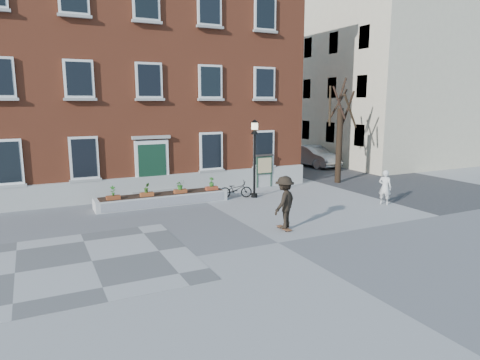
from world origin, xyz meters
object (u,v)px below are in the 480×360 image
bicycle (236,189)px  skateboarder (284,202)px  notice_board (264,165)px  parked_car (313,156)px  lamp_post (255,148)px  bystander (385,187)px

bicycle → skateboarder: skateboarder is taller
notice_board → parked_car: bearing=36.7°
notice_board → lamp_post: bearing=-129.9°
parked_car → lamp_post: (-8.94, -7.46, 1.77)m
notice_board → skateboarder: bearing=-114.1°
parked_car → lamp_post: 11.78m
bicycle → notice_board: size_ratio=0.88×
lamp_post → notice_board: size_ratio=2.10×
bicycle → bystander: bystander is taller
parked_car → skateboarder: 16.65m
bystander → notice_board: size_ratio=0.88×
bystander → lamp_post: bearing=21.7°
lamp_post → bystander: bearing=-40.3°
parked_car → bystander: 12.25m
skateboarder → parked_car: bearing=50.7°
bicycle → skateboarder: bearing=-170.9°
parked_car → bicycle: bearing=-149.5°
bicycle → lamp_post: (0.89, -0.32, 2.11)m
bystander → lamp_post: size_ratio=0.42×
notice_board → skateboarder: size_ratio=0.91×
bicycle → bystander: bearing=-111.5°
parked_car → notice_board: 8.98m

